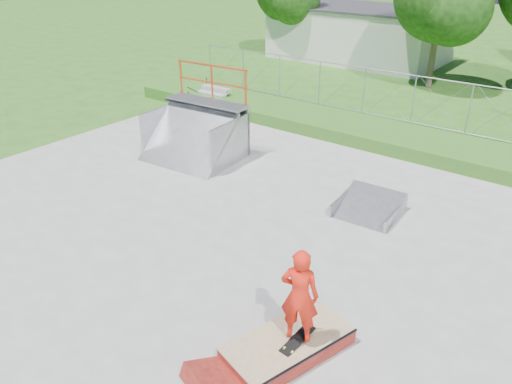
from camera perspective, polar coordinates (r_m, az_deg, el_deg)
ground at (r=11.59m, az=-2.89°, el=-7.97°), size 120.00×120.00×0.00m
concrete_pad at (r=11.58m, az=-2.89°, el=-7.89°), size 20.00×16.00×0.04m
grass_berm at (r=18.94m, az=15.97°, el=6.08°), size 24.00×3.00×0.50m
grind_box at (r=9.27m, az=3.69°, el=-17.15°), size 1.71×2.51×0.34m
quarter_pipe at (r=16.57m, az=-7.45°, el=8.49°), size 3.14×2.72×2.95m
flat_bank_ramp at (r=13.69m, az=12.71°, el=-1.63°), size 1.67×1.76×0.48m
skateboard at (r=9.07m, az=4.76°, el=-16.48°), size 0.28×0.81×0.13m
skater at (r=8.49m, az=4.98°, el=-12.10°), size 0.76×0.63×1.78m
concrete_stairs at (r=22.55m, az=-5.35°, el=10.64°), size 1.50×1.60×0.80m
chain_link_fence at (r=19.49m, az=17.55°, el=10.02°), size 20.00×0.06×1.80m
utility_building_flat at (r=32.90m, az=11.74°, el=17.25°), size 10.00×6.00×3.00m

